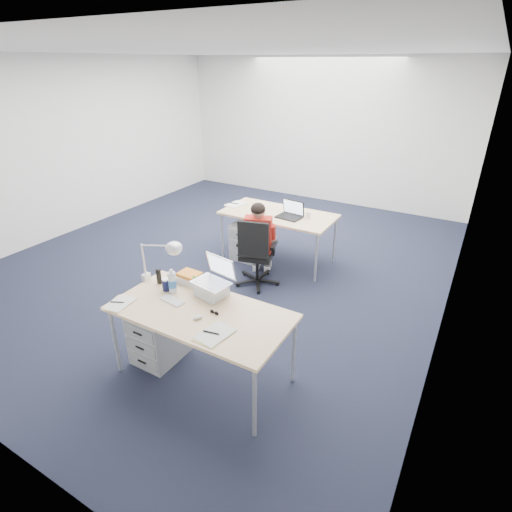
% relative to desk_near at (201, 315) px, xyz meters
% --- Properties ---
extents(floor, '(7.00, 7.00, 0.00)m').
position_rel_desk_near_xyz_m(floor, '(-1.17, 2.09, -0.68)').
color(floor, black).
rests_on(floor, ground).
extents(room, '(6.02, 7.02, 2.80)m').
position_rel_desk_near_xyz_m(room, '(-1.17, 2.09, 1.03)').
color(room, silver).
rests_on(room, ground).
extents(desk_near, '(1.60, 0.80, 0.73)m').
position_rel_desk_near_xyz_m(desk_near, '(0.00, 0.00, 0.00)').
color(desk_near, '#DDB37F').
rests_on(desk_near, ground).
extents(desk_far, '(1.60, 0.80, 0.73)m').
position_rel_desk_near_xyz_m(desk_far, '(-0.54, 2.54, 0.00)').
color(desk_far, '#DDB37F').
rests_on(desk_far, ground).
extents(office_chair, '(0.73, 0.73, 0.95)m').
position_rel_desk_near_xyz_m(office_chair, '(-0.44, 1.75, -0.42)').
color(office_chair, black).
rests_on(office_chair, ground).
extents(seated_person, '(0.49, 0.66, 1.11)m').
position_rel_desk_near_xyz_m(seated_person, '(-0.48, 1.90, -0.12)').
color(seated_person, '#AA2118').
rests_on(seated_person, ground).
extents(drawer_pedestal_near, '(0.40, 0.50, 0.55)m').
position_rel_desk_near_xyz_m(drawer_pedestal_near, '(-0.54, 0.00, -0.41)').
color(drawer_pedestal_near, '#ACAFB1').
rests_on(drawer_pedestal_near, ground).
extents(drawer_pedestal_far, '(0.40, 0.50, 0.55)m').
position_rel_desk_near_xyz_m(drawer_pedestal_far, '(-0.96, 2.41, -0.41)').
color(drawer_pedestal_far, '#ACAFB1').
rests_on(drawer_pedestal_far, ground).
extents(silver_laptop, '(0.38, 0.32, 0.36)m').
position_rel_desk_near_xyz_m(silver_laptop, '(-0.06, 0.26, 0.23)').
color(silver_laptop, silver).
rests_on(silver_laptop, desk_near).
extents(wireless_keyboard, '(0.25, 0.13, 0.01)m').
position_rel_desk_near_xyz_m(wireless_keyboard, '(-0.32, 0.00, 0.05)').
color(wireless_keyboard, white).
rests_on(wireless_keyboard, desk_near).
extents(computer_mouse, '(0.08, 0.10, 0.03)m').
position_rel_desk_near_xyz_m(computer_mouse, '(0.05, -0.11, 0.06)').
color(computer_mouse, white).
rests_on(computer_mouse, desk_near).
extents(headphones, '(0.25, 0.22, 0.04)m').
position_rel_desk_near_xyz_m(headphones, '(-0.11, 0.24, 0.06)').
color(headphones, black).
rests_on(headphones, desk_near).
extents(can_koozie, '(0.10, 0.10, 0.12)m').
position_rel_desk_near_xyz_m(can_koozie, '(-0.49, 0.12, 0.11)').
color(can_koozie, '#151A44').
rests_on(can_koozie, desk_near).
extents(water_bottle, '(0.09, 0.09, 0.24)m').
position_rel_desk_near_xyz_m(water_bottle, '(-0.41, 0.12, 0.17)').
color(water_bottle, silver).
rests_on(water_bottle, desk_near).
extents(bear_figurine, '(0.08, 0.07, 0.13)m').
position_rel_desk_near_xyz_m(bear_figurine, '(-0.27, 0.29, 0.11)').
color(bear_figurine, '#1E661B').
rests_on(bear_figurine, desk_near).
extents(book_stack, '(0.25, 0.20, 0.10)m').
position_rel_desk_near_xyz_m(book_stack, '(-0.39, 0.35, 0.10)').
color(book_stack, silver).
rests_on(book_stack, desk_near).
extents(cordless_phone, '(0.04, 0.03, 0.16)m').
position_rel_desk_near_xyz_m(cordless_phone, '(-0.64, 0.18, 0.12)').
color(cordless_phone, black).
rests_on(cordless_phone, desk_near).
extents(papers_left, '(0.21, 0.28, 0.01)m').
position_rel_desk_near_xyz_m(papers_left, '(-0.70, -0.28, 0.05)').
color(papers_left, '#E2D983').
rests_on(papers_left, desk_near).
extents(papers_right, '(0.24, 0.32, 0.01)m').
position_rel_desk_near_xyz_m(papers_right, '(0.30, -0.22, 0.05)').
color(papers_right, '#E2D983').
rests_on(papers_right, desk_near).
extents(sunglasses, '(0.09, 0.05, 0.02)m').
position_rel_desk_near_xyz_m(sunglasses, '(0.13, 0.02, 0.06)').
color(sunglasses, black).
rests_on(sunglasses, desk_near).
extents(desk_lamp, '(0.49, 0.29, 0.52)m').
position_rel_desk_near_xyz_m(desk_lamp, '(-0.65, 0.18, 0.31)').
color(desk_lamp, silver).
rests_on(desk_lamp, desk_near).
extents(dark_laptop, '(0.37, 0.36, 0.24)m').
position_rel_desk_near_xyz_m(dark_laptop, '(-0.33, 2.46, 0.17)').
color(dark_laptop, black).
rests_on(dark_laptop, desk_far).
extents(far_cup, '(0.07, 0.07, 0.09)m').
position_rel_desk_near_xyz_m(far_cup, '(-0.10, 2.59, 0.09)').
color(far_cup, white).
rests_on(far_cup, desk_far).
extents(far_papers, '(0.27, 0.34, 0.01)m').
position_rel_desk_near_xyz_m(far_papers, '(-1.28, 2.56, 0.05)').
color(far_papers, white).
rests_on(far_papers, desk_far).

